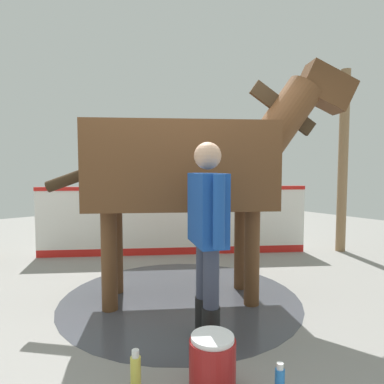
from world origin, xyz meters
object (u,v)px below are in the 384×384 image
object	(u,v)px
wash_bucket	(212,363)
bottle_spray	(280,382)
horse	(193,165)
handler	(207,228)
bottle_shampoo	(136,372)

from	to	relation	value
wash_bucket	bottle_spray	distance (m)	0.43
horse	handler	size ratio (longest dim) A/B	1.76
handler	bottle_spray	xyz separation A→B (m)	(-0.10, -0.82, -0.85)
bottle_shampoo	handler	bearing A→B (deg)	13.79
horse	wash_bucket	xyz separation A→B (m)	(-0.86, -1.30, -1.30)
handler	wash_bucket	bearing A→B (deg)	76.38
horse	handler	bearing A→B (deg)	-87.81
bottle_shampoo	bottle_spray	bearing A→B (deg)	-42.72
bottle_spray	wash_bucket	bearing A→B (deg)	131.96
horse	handler	distance (m)	1.07
handler	wash_bucket	xyz separation A→B (m)	(-0.38, -0.50, -0.77)
wash_bucket	bottle_shampoo	distance (m)	0.50
horse	handler	world-z (taller)	horse
horse	bottle_shampoo	bearing A→B (deg)	-108.63
horse	wash_bucket	size ratio (longest dim) A/B	7.97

